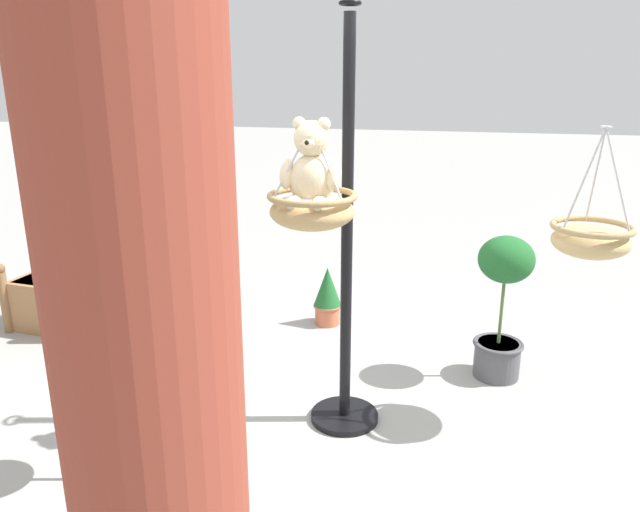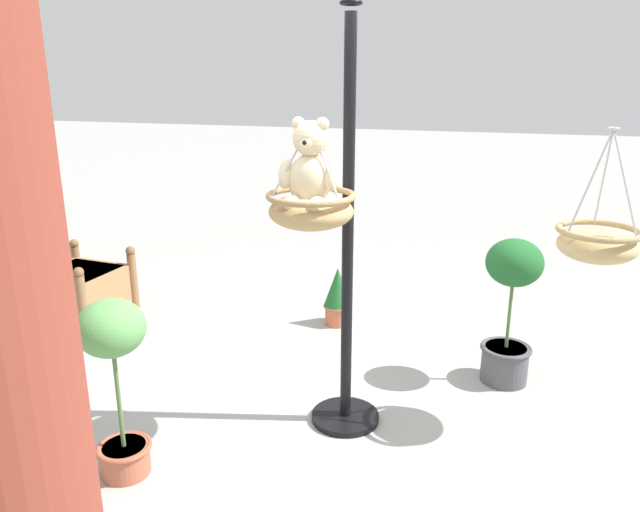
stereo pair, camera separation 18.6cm
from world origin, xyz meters
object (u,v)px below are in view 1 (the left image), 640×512
object	(u,v)px
display_pole_central	(346,305)
wooden_planter_box	(64,296)
potted_plant_small_succulent	(327,296)
potted_plant_bushy_green	(117,373)
hanging_basket_left_high	(591,238)
teddy_bear	(311,170)
hanging_basket_with_teddy	(312,208)
potted_plant_flowering_red	(502,301)

from	to	relation	value
display_pole_central	wooden_planter_box	size ratio (longest dim) A/B	3.13
potted_plant_small_succulent	display_pole_central	bearing A→B (deg)	106.73
potted_plant_bushy_green	hanging_basket_left_high	bearing A→B (deg)	-154.61
teddy_bear	hanging_basket_left_high	distance (m)	1.72
hanging_basket_with_teddy	potted_plant_flowering_red	world-z (taller)	hanging_basket_with_teddy
teddy_bear	hanging_basket_left_high	world-z (taller)	teddy_bear
hanging_basket_left_high	potted_plant_bushy_green	xyz separation A→B (m)	(2.47, 1.17, -0.58)
hanging_basket_left_high	potted_plant_small_succulent	bearing A→B (deg)	-32.81
display_pole_central	hanging_basket_left_high	size ratio (longest dim) A/B	3.31
teddy_bear	wooden_planter_box	world-z (taller)	teddy_bear
teddy_bear	potted_plant_small_succulent	size ratio (longest dim) A/B	0.93
hanging_basket_with_teddy	potted_plant_small_succulent	distance (m)	2.13
hanging_basket_with_teddy	hanging_basket_left_high	bearing A→B (deg)	-160.78
display_pole_central	potted_plant_small_succulent	distance (m)	1.65
hanging_basket_left_high	wooden_planter_box	xyz separation A→B (m)	(4.17, -0.69, -0.99)
hanging_basket_left_high	display_pole_central	bearing A→B (deg)	11.77
potted_plant_small_succulent	potted_plant_bushy_green	bearing A→B (deg)	75.51
wooden_planter_box	potted_plant_small_succulent	size ratio (longest dim) A/B	1.53
potted_plant_bushy_green	potted_plant_small_succulent	size ratio (longest dim) A/B	1.97
hanging_basket_with_teddy	hanging_basket_left_high	distance (m)	1.67
potted_plant_flowering_red	hanging_basket_with_teddy	bearing A→B (deg)	43.58
hanging_basket_left_high	wooden_planter_box	world-z (taller)	hanging_basket_left_high
wooden_planter_box	teddy_bear	bearing A→B (deg)	154.17
display_pole_central	wooden_planter_box	bearing A→B (deg)	-19.73
potted_plant_bushy_green	potted_plant_small_succulent	distance (m)	2.48
hanging_basket_left_high	potted_plant_small_succulent	world-z (taller)	hanging_basket_left_high
potted_plant_flowering_red	display_pole_central	bearing A→B (deg)	40.14
hanging_basket_with_teddy	hanging_basket_left_high	xyz separation A→B (m)	(-1.56, -0.54, -0.22)
potted_plant_bushy_green	hanging_basket_with_teddy	bearing A→B (deg)	-145.39
potted_plant_flowering_red	potted_plant_small_succulent	xyz separation A→B (m)	(1.44, -0.66, -0.33)
hanging_basket_with_teddy	potted_plant_small_succulent	size ratio (longest dim) A/B	1.09
teddy_bear	hanging_basket_left_high	xyz separation A→B (m)	(-1.56, -0.57, -0.43)
hanging_basket_left_high	potted_plant_bushy_green	distance (m)	2.80
hanging_basket_with_teddy	potted_plant_flowering_red	distance (m)	1.79
teddy_bear	potted_plant_bushy_green	xyz separation A→B (m)	(0.91, 0.61, -1.01)
teddy_bear	wooden_planter_box	size ratio (longest dim) A/B	0.61
hanging_basket_with_teddy	hanging_basket_left_high	world-z (taller)	hanging_basket_with_teddy
teddy_bear	potted_plant_flowering_red	xyz separation A→B (m)	(-1.14, -1.11, -1.07)
wooden_planter_box	potted_plant_flowering_red	distance (m)	3.77
hanging_basket_left_high	potted_plant_bushy_green	bearing A→B (deg)	25.39
potted_plant_flowering_red	wooden_planter_box	bearing A→B (deg)	-2.36
display_pole_central	potted_plant_flowering_red	xyz separation A→B (m)	(-0.99, -0.83, -0.20)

